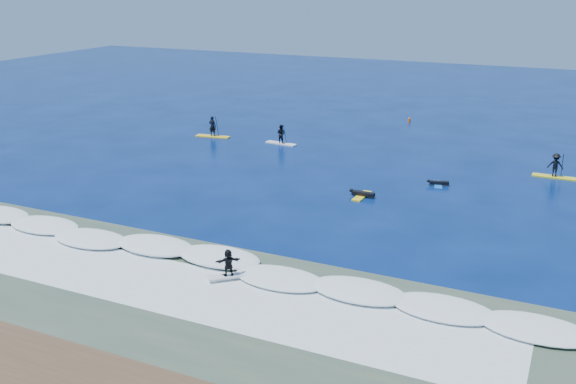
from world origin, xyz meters
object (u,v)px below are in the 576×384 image
at_px(sup_paddler_center, 281,136).
at_px(sup_paddler_right, 555,167).
at_px(sup_paddler_left, 213,129).
at_px(prone_paddler_near, 362,194).
at_px(prone_paddler_far, 438,184).
at_px(wave_surfer, 228,264).
at_px(marker_buoy, 409,120).

distance_m(sup_paddler_center, sup_paddler_right, 23.17).
height_order(sup_paddler_left, prone_paddler_near, sup_paddler_left).
bearing_deg(prone_paddler_near, sup_paddler_center, 48.66).
xyz_separation_m(prone_paddler_far, wave_surfer, (-6.11, -19.77, 0.70)).
bearing_deg(sup_paddler_right, wave_surfer, -117.51).
relative_size(sup_paddler_center, wave_surfer, 1.57).
relative_size(prone_paddler_near, wave_surfer, 1.21).
xyz_separation_m(sup_paddler_left, sup_paddler_right, (30.23, -0.39, 0.12)).
relative_size(prone_paddler_near, prone_paddler_far, 1.13).
bearing_deg(sup_paddler_center, sup_paddler_left, -171.96).
height_order(sup_paddler_left, sup_paddler_right, sup_paddler_left).
distance_m(sup_paddler_right, prone_paddler_near, 15.68).
relative_size(sup_paddler_right, prone_paddler_far, 1.50).
bearing_deg(prone_paddler_far, sup_paddler_left, 59.09).
height_order(prone_paddler_far, marker_buoy, marker_buoy).
bearing_deg(sup_paddler_left, wave_surfer, -64.51).
distance_m(sup_paddler_center, prone_paddler_near, 15.88).
relative_size(sup_paddler_left, prone_paddler_near, 1.45).
relative_size(sup_paddler_left, sup_paddler_center, 1.12).
bearing_deg(prone_paddler_far, sup_paddler_right, -69.20).
bearing_deg(prone_paddler_near, wave_surfer, 175.34).
relative_size(wave_surfer, marker_buoy, 2.97).
bearing_deg(wave_surfer, sup_paddler_center, 68.55).
distance_m(wave_surfer, marker_buoy, 39.92).
height_order(sup_paddler_left, marker_buoy, sup_paddler_left).
xyz_separation_m(sup_paddler_right, wave_surfer, (-13.65, -25.41, -0.01)).
bearing_deg(prone_paddler_near, marker_buoy, 9.96).
height_order(sup_paddler_left, sup_paddler_center, sup_paddler_left).
xyz_separation_m(sup_paddler_left, wave_surfer, (16.58, -25.80, 0.12)).
bearing_deg(marker_buoy, sup_paddler_left, -137.28).
relative_size(sup_paddler_right, marker_buoy, 4.79).
xyz_separation_m(sup_paddler_left, sup_paddler_center, (7.06, 0.24, 0.05)).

